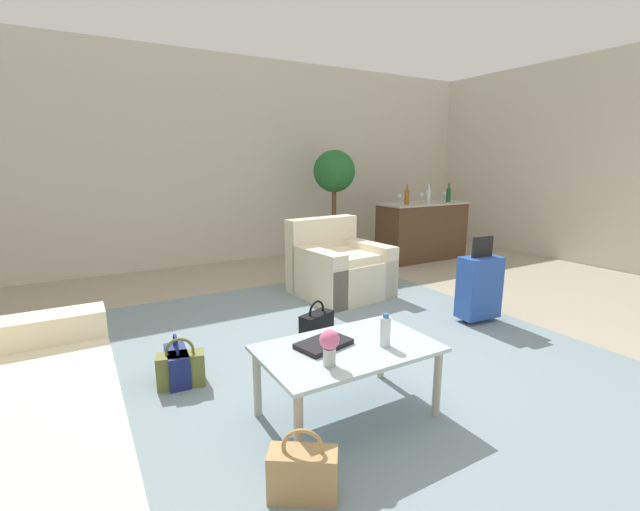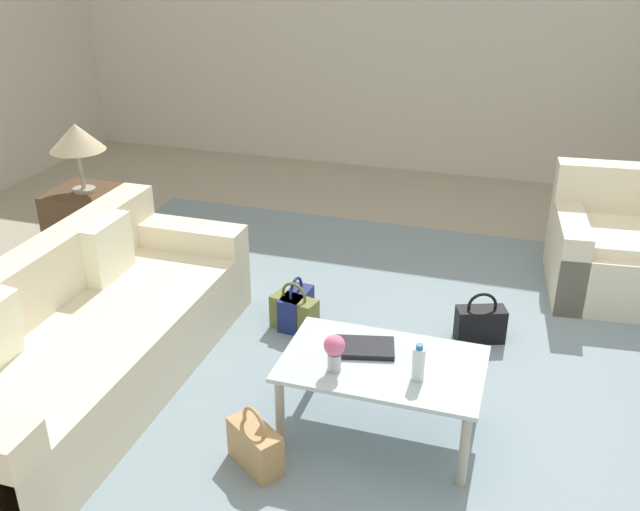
% 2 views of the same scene
% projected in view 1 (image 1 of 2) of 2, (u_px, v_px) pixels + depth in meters
% --- Properties ---
extents(ground_plane, '(12.00, 12.00, 0.00)m').
position_uv_depth(ground_plane, '(354.00, 367.00, 3.27)').
color(ground_plane, '#A89E89').
extents(wall_back, '(10.24, 0.12, 3.10)m').
position_uv_depth(wall_back, '(202.00, 162.00, 6.38)').
color(wall_back, beige).
rests_on(wall_back, ground).
extents(area_rug, '(5.20, 4.40, 0.01)m').
position_uv_depth(area_rug, '(271.00, 375.00, 3.14)').
color(area_rug, gray).
rests_on(area_rug, ground).
extents(armchair, '(1.03, 1.04, 0.88)m').
position_uv_depth(armchair, '(337.00, 269.00, 5.06)').
color(armchair, beige).
rests_on(armchair, ground).
extents(coffee_table, '(1.05, 0.65, 0.45)m').
position_uv_depth(coffee_table, '(348.00, 356.00, 2.57)').
color(coffee_table, silver).
rests_on(coffee_table, ground).
extents(water_bottle, '(0.06, 0.06, 0.20)m').
position_uv_depth(water_bottle, '(385.00, 331.00, 2.55)').
color(water_bottle, silver).
rests_on(water_bottle, coffee_table).
extents(coffee_table_book, '(0.36, 0.27, 0.03)m').
position_uv_depth(coffee_table_book, '(324.00, 344.00, 2.56)').
color(coffee_table_book, black).
rests_on(coffee_table_book, coffee_table).
extents(flower_vase, '(0.11, 0.11, 0.21)m').
position_uv_depth(flower_vase, '(329.00, 344.00, 2.29)').
color(flower_vase, '#B2B7BC').
rests_on(flower_vase, coffee_table).
extents(bar_console, '(1.49, 0.61, 0.91)m').
position_uv_depth(bar_console, '(422.00, 230.00, 6.88)').
color(bar_console, '#513823').
rests_on(bar_console, ground).
extents(wine_glass_leftmost, '(0.08, 0.08, 0.15)m').
position_uv_depth(wine_glass_leftmost, '(400.00, 197.00, 6.50)').
color(wine_glass_leftmost, silver).
rests_on(wine_glass_leftmost, bar_console).
extents(wine_glass_left_of_centre, '(0.08, 0.08, 0.15)m').
position_uv_depth(wine_glass_left_of_centre, '(422.00, 195.00, 6.81)').
color(wine_glass_left_of_centre, silver).
rests_on(wine_glass_left_of_centre, bar_console).
extents(wine_glass_right_of_centre, '(0.08, 0.08, 0.15)m').
position_uv_depth(wine_glass_right_of_centre, '(445.00, 194.00, 7.06)').
color(wine_glass_right_of_centre, silver).
rests_on(wine_glass_right_of_centre, bar_console).
extents(wine_bottle_amber, '(0.07, 0.07, 0.30)m').
position_uv_depth(wine_bottle_amber, '(407.00, 197.00, 6.45)').
color(wine_bottle_amber, brown).
rests_on(wine_bottle_amber, bar_console).
extents(wine_bottle_clear, '(0.07, 0.07, 0.30)m').
position_uv_depth(wine_bottle_clear, '(428.00, 196.00, 6.67)').
color(wine_bottle_clear, silver).
rests_on(wine_bottle_clear, bar_console).
extents(wine_bottle_green, '(0.07, 0.07, 0.30)m').
position_uv_depth(wine_bottle_green, '(448.00, 195.00, 6.88)').
color(wine_bottle_green, '#194C23').
rests_on(wine_bottle_green, bar_console).
extents(suitcase_blue, '(0.42, 0.26, 0.85)m').
position_uv_depth(suitcase_blue, '(479.00, 286.00, 4.14)').
color(suitcase_blue, '#2851AD').
rests_on(suitcase_blue, ground).
extents(handbag_olive, '(0.34, 0.22, 0.36)m').
position_uv_depth(handbag_olive, '(181.00, 369.00, 2.97)').
color(handbag_olive, olive).
rests_on(handbag_olive, ground).
extents(handbag_tan, '(0.34, 0.29, 0.36)m').
position_uv_depth(handbag_tan, '(303.00, 473.00, 1.97)').
color(handbag_tan, tan).
rests_on(handbag_tan, ground).
extents(handbag_navy, '(0.17, 0.33, 0.36)m').
position_uv_depth(handbag_navy, '(177.00, 365.00, 3.03)').
color(handbag_navy, navy).
rests_on(handbag_navy, ground).
extents(handbag_black, '(0.35, 0.24, 0.36)m').
position_uv_depth(handbag_black, '(317.00, 325.00, 3.77)').
color(handbag_black, black).
rests_on(handbag_black, ground).
extents(potted_ficus, '(0.64, 0.64, 1.73)m').
position_uv_depth(potted_ficus, '(334.00, 189.00, 6.62)').
color(potted_ficus, '#84664C').
rests_on(potted_ficus, ground).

